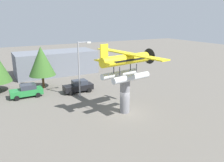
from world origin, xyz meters
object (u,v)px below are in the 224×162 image
display_pedestal (125,96)px  tree_east (41,61)px  car_near_green (27,91)px  streetlight_primary (80,65)px  floatplane_monument (126,64)px  storefront_building (56,63)px  car_mid_black (79,86)px

display_pedestal → tree_east: 15.22m
display_pedestal → tree_east: size_ratio=0.62×
display_pedestal → tree_east: bearing=113.7°
car_near_green → streetlight_primary: size_ratio=0.56×
floatplane_monument → streetlight_primary: size_ratio=1.40×
storefront_building → floatplane_monument: bearing=-85.1°
display_pedestal → car_mid_black: bearing=102.1°
tree_east → storefront_building: bearing=62.3°
floatplane_monument → car_near_green: floatplane_monument is taller
display_pedestal → storefront_building: size_ratio=0.27×
storefront_building → display_pedestal: bearing=-85.5°
display_pedestal → tree_east: (-6.06, 13.78, 2.22)m
car_near_green → storefront_building: bearing=-122.7°
floatplane_monument → display_pedestal: bearing=-180.0°
display_pedestal → tree_east: tree_east is taller
display_pedestal → streetlight_primary: size_ratio=0.53×
car_mid_black → car_near_green: bearing=-11.5°
car_near_green → car_mid_black: same height
display_pedestal → car_near_green: bearing=129.6°
storefront_building → car_mid_black: bearing=-91.2°
car_near_green → streetlight_primary: 8.17m
car_near_green → tree_east: tree_east is taller
streetlight_primary → tree_east: (-3.65, 6.47, -0.16)m
floatplane_monument → tree_east: 15.16m
streetlight_primary → tree_east: size_ratio=1.17×
floatplane_monument → car_near_green: bearing=121.5°
floatplane_monument → car_near_green: (-9.06, 10.78, -4.75)m
floatplane_monument → car_near_green: 14.86m
car_near_green → car_mid_black: size_ratio=1.00×
car_mid_black → tree_east: (-4.04, 4.39, 3.32)m
tree_east → car_near_green: bearing=-133.9°
display_pedestal → car_mid_black: size_ratio=0.94×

